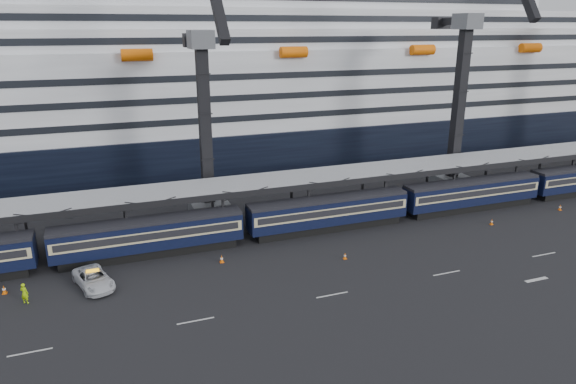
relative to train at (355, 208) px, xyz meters
name	(u,v)px	position (x,y,z in m)	size (l,w,h in m)	color
ground	(439,253)	(4.65, -10.00, -2.20)	(260.00, 260.00, 0.00)	black
lane_markings	(539,262)	(12.80, -15.23, -2.19)	(111.00, 4.27, 0.02)	beige
train	(355,208)	(0.00, 0.00, 0.00)	(133.05, 3.00, 4.05)	black
canopy	(374,171)	(4.65, 4.00, 3.05)	(130.00, 6.25, 5.53)	gray
cruise_ship	(281,86)	(3.57, 35.99, 10.14)	(214.09, 28.84, 34.00)	black
crane_dark_near	(205,121)	(-15.35, 8.59, 9.73)	(4.50, 17.75, 35.08)	#4F5257
crane_dark_mid	(462,96)	(19.65, 7.59, 11.16)	(4.50, 18.24, 39.64)	#4F5257
pickup_truck	(94,279)	(-28.88, -5.21, -1.43)	(2.55, 5.53, 1.54)	silver
worker	(24,293)	(-34.37, -6.24, -1.27)	(0.68, 0.45, 1.87)	#A3D70B
traffic_cone_b	(4,289)	(-36.32, -3.79, -1.80)	(0.41, 0.41, 0.82)	#FC6607
traffic_cone_c	(222,259)	(-16.93, -4.28, -1.81)	(0.40, 0.40, 0.80)	#FC6607
traffic_cone_d	(345,256)	(-5.06, -7.81, -1.86)	(0.35, 0.35, 0.69)	#FC6607
traffic_cone_e	(492,222)	(15.45, -5.35, -1.84)	(0.36, 0.36, 0.72)	#FC6607
traffic_cone_f	(560,207)	(27.16, -4.32, -1.82)	(0.38, 0.38, 0.76)	#FC6607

